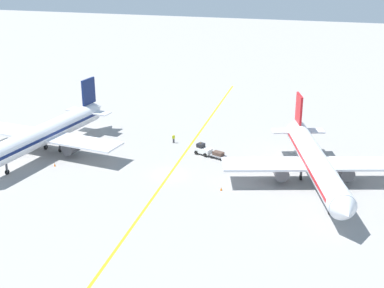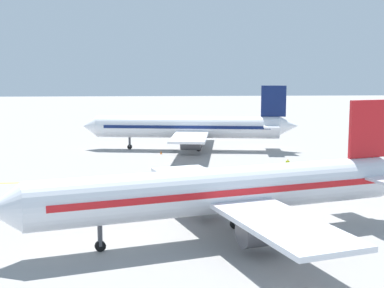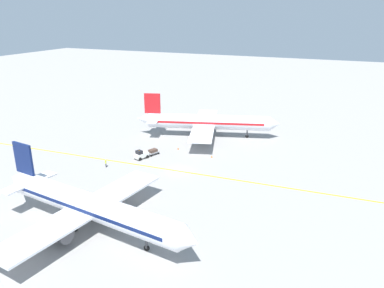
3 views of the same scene
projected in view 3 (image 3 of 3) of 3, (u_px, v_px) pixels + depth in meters
The scene contains 10 objects.
ground_plane at pixel (179, 171), 73.39m from camera, with size 400.00×400.00×0.00m, color gray.
apron_yellow_centreline at pixel (179, 171), 73.39m from camera, with size 0.40×120.00×0.01m, color yellow.
airplane_at_gate at pixel (207, 122), 92.59m from camera, with size 28.30×34.82×10.60m.
airplane_adjacent_stand at pixel (89, 206), 52.68m from camera, with size 28.45×35.51×10.60m.
baggage_tug_white at pixel (141, 155), 79.29m from camera, with size 3.34×2.58×2.11m.
baggage_cart_trailing at pixel (153, 151), 81.57m from camera, with size 2.93×2.24×1.24m.
ground_crew_worker at pixel (106, 163), 74.98m from camera, with size 0.44×0.43×1.68m.
traffic_cone_near_nose at pixel (212, 156), 80.11m from camera, with size 0.32×0.32×0.55m, color orange.
traffic_cone_mid_apron at pixel (178, 148), 84.81m from camera, with size 0.32×0.32×0.55m, color orange.
traffic_cone_by_wingtip at pixel (135, 220), 55.69m from camera, with size 0.32×0.32×0.55m, color orange.
Camera 3 is at (60.91, 28.92, 29.59)m, focal length 35.00 mm.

